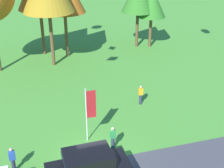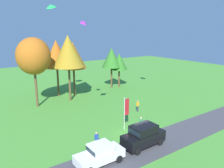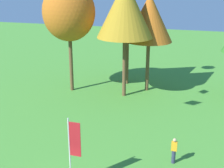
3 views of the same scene
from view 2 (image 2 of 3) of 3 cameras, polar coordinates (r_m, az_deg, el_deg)
ground_plane at (r=25.23m, az=6.44°, el=-13.58°), size 120.00×120.00×0.00m
pavement_strip at (r=23.76m, az=10.17°, el=-15.47°), size 36.00×4.40×0.06m
car_sedan_by_flagpole at (r=20.16m, az=-3.19°, el=-17.64°), size 4.41×1.98×1.84m
car_suv_near_entrance at (r=22.87m, az=8.20°, el=-13.02°), size 4.64×2.13×2.28m
person_watching_sky at (r=26.33m, az=7.59°, el=-10.30°), size 0.36×0.24×1.71m
person_beside_suv at (r=22.67m, az=-4.06°, el=-14.36°), size 0.36×0.24×1.71m
person_on_lawn at (r=32.28m, az=6.73°, el=-5.70°), size 0.36×0.24×1.71m
tree_center_back at (r=34.75m, az=-19.83°, el=6.81°), size 5.06×5.06×10.67m
tree_left_of_center at (r=39.72m, az=-14.33°, el=7.60°), size 4.75×4.75×10.04m
tree_far_right at (r=36.46m, az=-11.37°, el=8.36°), size 5.19×5.19×10.95m
tree_right_of_center at (r=39.34m, az=-10.12°, el=7.32°), size 4.57×4.57×9.65m
tree_far_left at (r=44.56m, az=-0.13°, el=6.88°), size 3.92×3.92×8.28m
tree_lone_near at (r=45.13m, az=1.87°, el=5.84°), size 3.38×3.38×7.14m
flag_banner at (r=25.98m, az=3.69°, el=-6.57°), size 0.71×0.08×4.02m
kite_diamond_topmost at (r=28.40m, az=-7.28°, el=15.68°), size 1.05×1.07×0.66m
kite_delta_mid_center at (r=34.86m, az=-15.69°, el=19.02°), size 2.11×2.10×0.92m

